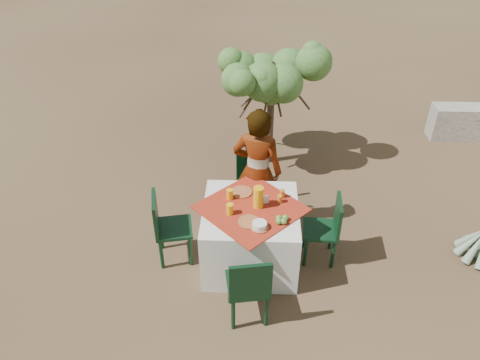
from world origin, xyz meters
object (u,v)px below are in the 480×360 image
table (250,235)px  chair_right (327,227)px  chair_far (253,179)px  chair_left (167,225)px  shrub_tree (275,82)px  juice_pitcher (258,197)px  person (257,171)px  chair_near (249,286)px

table → chair_right: 0.85m
table → chair_far: 0.96m
chair_left → shrub_tree: size_ratio=0.54×
juice_pitcher → shrub_tree: bearing=84.4°
chair_far → person: size_ratio=0.51×
chair_near → person: size_ratio=0.54×
chair_left → chair_near: bearing=-143.5°
chair_right → juice_pitcher: bearing=-83.6°
chair_near → juice_pitcher: (0.08, 0.87, 0.40)m
chair_near → person: (0.06, 1.47, 0.32)m
chair_left → shrub_tree: bearing=-40.5°
chair_right → shrub_tree: bearing=-161.8°
chair_far → chair_right: size_ratio=1.00×
chair_far → chair_right: chair_far is taller
chair_far → chair_right: (0.84, -0.89, -0.00)m
chair_near → chair_left: 1.26m
chair_right → shrub_tree: shrub_tree is taller
chair_far → chair_right: 1.22m
chair_near → chair_right: 1.25m
table → chair_right: (0.85, 0.07, 0.08)m
person → shrub_tree: 1.60m
table → chair_near: 0.85m
chair_near → chair_right: (0.85, 0.91, -0.02)m
shrub_tree → juice_pitcher: shrub_tree is taller
chair_right → shrub_tree: 2.29m
chair_near → juice_pitcher: bearing=-104.4°
shrub_tree → juice_pitcher: size_ratio=6.58×
table → chair_right: bearing=4.9°
chair_far → person: 0.48m
chair_far → juice_pitcher: size_ratio=3.39×
shrub_tree → chair_far: bearing=-103.1°
person → shrub_tree: (0.22, 1.52, 0.46)m
chair_far → person: bearing=-96.1°
chair_right → chair_far: bearing=-133.7°
chair_left → chair_right: chair_left is taller
person → juice_pitcher: bearing=103.7°
person → shrub_tree: size_ratio=1.00×
chair_near → chair_right: bearing=-142.1°
chair_left → person: 1.21m
shrub_tree → chair_right: bearing=-74.8°
chair_left → chair_right: size_ratio=1.05×
table → shrub_tree: size_ratio=0.81×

